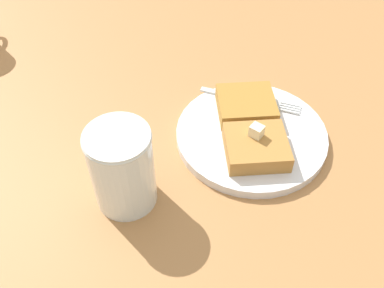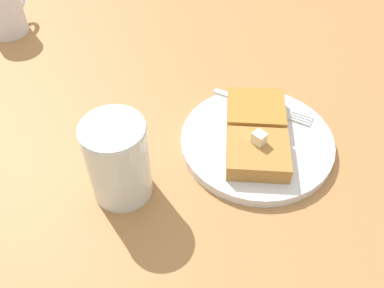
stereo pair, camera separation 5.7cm
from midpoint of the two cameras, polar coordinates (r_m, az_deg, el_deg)
name	(u,v)px [view 1 (the left image)]	position (r cm, az deg, el deg)	size (l,w,h in cm)	color
table_surface	(251,140)	(65.51, 5.39, 0.41)	(126.62, 126.62, 2.53)	#A87241
plate	(250,134)	(63.39, 5.17, 1.17)	(22.19, 22.19, 1.45)	silver
toast_slice_left	(256,147)	(59.15, 5.86, -0.53)	(7.86, 8.46, 2.59)	#AC7637
toast_slice_middle	(246,105)	(65.08, 4.76, 5.05)	(7.86, 8.46, 2.59)	#A7742E
butter_pat_primary	(257,131)	(58.24, 5.87, 1.60)	(1.71, 1.54, 1.71)	beige
fork	(256,101)	(67.67, 6.15, 5.62)	(2.74, 16.06, 0.36)	silver
syrup_jar	(123,170)	(53.71, -12.26, -3.57)	(8.10, 8.10, 11.73)	#3C150A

